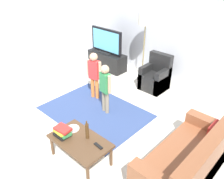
{
  "coord_description": "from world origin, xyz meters",
  "views": [
    {
      "loc": [
        2.82,
        -2.42,
        2.99
      ],
      "look_at": [
        0.0,
        0.6,
        0.65
      ],
      "focal_mm": 38.07,
      "sensor_mm": 36.0,
      "label": 1
    }
  ],
  "objects_px": {
    "plate": "(73,129)",
    "tv_stand": "(107,61)",
    "child_near_tv": "(94,72)",
    "bottle": "(87,131)",
    "child_center": "(105,85)",
    "tv": "(106,41)",
    "floor_lamp": "(146,23)",
    "couch": "(190,162)",
    "tv_remote": "(98,146)",
    "armchair": "(156,78)",
    "coffee_table": "(80,142)",
    "book_stack": "(63,131)"
  },
  "relations": [
    {
      "from": "plate",
      "to": "tv_stand",
      "type": "bearing_deg",
      "value": 124.42
    },
    {
      "from": "child_near_tv",
      "to": "plate",
      "type": "xyz_separation_m",
      "value": [
        0.99,
        -1.44,
        -0.25
      ]
    },
    {
      "from": "bottle",
      "to": "child_center",
      "type": "bearing_deg",
      "value": 122.39
    },
    {
      "from": "tv",
      "to": "floor_lamp",
      "type": "xyz_separation_m",
      "value": [
        1.19,
        0.17,
        0.7
      ]
    },
    {
      "from": "couch",
      "to": "plate",
      "type": "distance_m",
      "value": 1.94
    },
    {
      "from": "tv_remote",
      "to": "plate",
      "type": "height_order",
      "value": "plate"
    },
    {
      "from": "tv",
      "to": "couch",
      "type": "xyz_separation_m",
      "value": [
        3.72,
        -2.03,
        -0.56
      ]
    },
    {
      "from": "armchair",
      "to": "bottle",
      "type": "relative_size",
      "value": 2.7
    },
    {
      "from": "couch",
      "to": "floor_lamp",
      "type": "relative_size",
      "value": 1.01
    },
    {
      "from": "child_center",
      "to": "coffee_table",
      "type": "height_order",
      "value": "child_center"
    },
    {
      "from": "coffee_table",
      "to": "tv_remote",
      "type": "bearing_deg",
      "value": 17.35
    },
    {
      "from": "tv_remote",
      "to": "plate",
      "type": "bearing_deg",
      "value": -175.42
    },
    {
      "from": "child_near_tv",
      "to": "bottle",
      "type": "relative_size",
      "value": 3.39
    },
    {
      "from": "armchair",
      "to": "child_center",
      "type": "xyz_separation_m",
      "value": [
        -0.19,
        -1.63,
        0.36
      ]
    },
    {
      "from": "child_near_tv",
      "to": "tv_remote",
      "type": "distance_m",
      "value": 2.17
    },
    {
      "from": "armchair",
      "to": "child_near_tv",
      "type": "xyz_separation_m",
      "value": [
        -0.79,
        -1.37,
        0.38
      ]
    },
    {
      "from": "tv",
      "to": "bottle",
      "type": "distance_m",
      "value": 3.64
    },
    {
      "from": "floor_lamp",
      "to": "book_stack",
      "type": "height_order",
      "value": "floor_lamp"
    },
    {
      "from": "floor_lamp",
      "to": "tv_remote",
      "type": "distance_m",
      "value": 3.49
    },
    {
      "from": "floor_lamp",
      "to": "child_near_tv",
      "type": "bearing_deg",
      "value": -98.22
    },
    {
      "from": "tv",
      "to": "tv_remote",
      "type": "height_order",
      "value": "tv"
    },
    {
      "from": "couch",
      "to": "book_stack",
      "type": "xyz_separation_m",
      "value": [
        -1.75,
        -1.01,
        0.21
      ]
    },
    {
      "from": "child_near_tv",
      "to": "coffee_table",
      "type": "xyz_separation_m",
      "value": [
        1.29,
        -1.54,
        -0.31
      ]
    },
    {
      "from": "bottle",
      "to": "plate",
      "type": "bearing_deg",
      "value": -176.73
    },
    {
      "from": "armchair",
      "to": "plate",
      "type": "height_order",
      "value": "armchair"
    },
    {
      "from": "coffee_table",
      "to": "book_stack",
      "type": "xyz_separation_m",
      "value": [
        -0.29,
        -0.11,
        0.13
      ]
    },
    {
      "from": "floor_lamp",
      "to": "child_center",
      "type": "height_order",
      "value": "floor_lamp"
    },
    {
      "from": "book_stack",
      "to": "tv_remote",
      "type": "bearing_deg",
      "value": 19.51
    },
    {
      "from": "tv",
      "to": "armchair",
      "type": "bearing_deg",
      "value": -0.6
    },
    {
      "from": "coffee_table",
      "to": "book_stack",
      "type": "distance_m",
      "value": 0.33
    },
    {
      "from": "child_near_tv",
      "to": "book_stack",
      "type": "distance_m",
      "value": 1.94
    },
    {
      "from": "book_stack",
      "to": "tv_remote",
      "type": "distance_m",
      "value": 0.65
    },
    {
      "from": "tv_remote",
      "to": "bottle",
      "type": "bearing_deg",
      "value": -179.66
    },
    {
      "from": "tv_stand",
      "to": "tv",
      "type": "xyz_separation_m",
      "value": [
        0.0,
        -0.02,
        0.6
      ]
    },
    {
      "from": "couch",
      "to": "tv_remote",
      "type": "height_order",
      "value": "couch"
    },
    {
      "from": "tv",
      "to": "couch",
      "type": "relative_size",
      "value": 0.61
    },
    {
      "from": "bottle",
      "to": "plate",
      "type": "relative_size",
      "value": 1.52
    },
    {
      "from": "book_stack",
      "to": "bottle",
      "type": "distance_m",
      "value": 0.41
    },
    {
      "from": "tv_remote",
      "to": "couch",
      "type": "bearing_deg",
      "value": 39.36
    },
    {
      "from": "tv_remote",
      "to": "plate",
      "type": "xyz_separation_m",
      "value": [
        -0.62,
        0.0,
        -0.0
      ]
    },
    {
      "from": "bottle",
      "to": "plate",
      "type": "xyz_separation_m",
      "value": [
        -0.35,
        -0.02,
        -0.13
      ]
    },
    {
      "from": "bottle",
      "to": "tv_stand",
      "type": "bearing_deg",
      "value": 129.13
    },
    {
      "from": "book_stack",
      "to": "plate",
      "type": "height_order",
      "value": "book_stack"
    },
    {
      "from": "floor_lamp",
      "to": "child_near_tv",
      "type": "relative_size",
      "value": 1.57
    },
    {
      "from": "book_stack",
      "to": "plate",
      "type": "bearing_deg",
      "value": 93.65
    },
    {
      "from": "child_center",
      "to": "coffee_table",
      "type": "relative_size",
      "value": 1.1
    },
    {
      "from": "tv_remote",
      "to": "book_stack",
      "type": "bearing_deg",
      "value": -155.92
    },
    {
      "from": "tv_stand",
      "to": "couch",
      "type": "height_order",
      "value": "couch"
    },
    {
      "from": "tv",
      "to": "armchair",
      "type": "xyz_separation_m",
      "value": [
        1.75,
        -0.02,
        -0.55
      ]
    },
    {
      "from": "tv_stand",
      "to": "bottle",
      "type": "height_order",
      "value": "bottle"
    }
  ]
}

